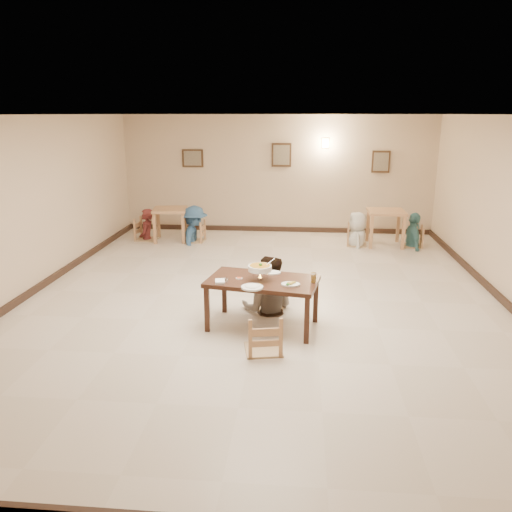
# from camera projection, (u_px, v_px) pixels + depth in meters

# --- Properties ---
(floor) EXTENTS (10.00, 10.00, 0.00)m
(floor) POSITION_uv_depth(u_px,v_px,m) (262.00, 297.00, 8.50)
(floor) COLOR beige
(floor) RESTS_ON ground
(ceiling) EXTENTS (10.00, 10.00, 0.00)m
(ceiling) POSITION_uv_depth(u_px,v_px,m) (263.00, 115.00, 7.67)
(ceiling) COLOR white
(ceiling) RESTS_ON wall_back
(wall_back) EXTENTS (10.00, 0.00, 10.00)m
(wall_back) POSITION_uv_depth(u_px,v_px,m) (277.00, 174.00, 12.87)
(wall_back) COLOR beige
(wall_back) RESTS_ON floor
(wall_front) EXTENTS (10.00, 0.00, 10.00)m
(wall_front) POSITION_uv_depth(u_px,v_px,m) (205.00, 352.00, 3.30)
(wall_front) COLOR beige
(wall_front) RESTS_ON floor
(wall_left) EXTENTS (0.00, 10.00, 10.00)m
(wall_left) POSITION_uv_depth(u_px,v_px,m) (27.00, 207.00, 8.43)
(wall_left) COLOR beige
(wall_left) RESTS_ON floor
(baseboard_back) EXTENTS (8.00, 0.06, 0.12)m
(baseboard_back) POSITION_uv_depth(u_px,v_px,m) (277.00, 229.00, 13.24)
(baseboard_back) COLOR #301F17
(baseboard_back) RESTS_ON floor
(baseboard_left) EXTENTS (0.06, 10.00, 0.12)m
(baseboard_left) POSITION_uv_depth(u_px,v_px,m) (39.00, 287.00, 8.82)
(baseboard_left) COLOR #301F17
(baseboard_left) RESTS_ON floor
(baseboard_right) EXTENTS (0.06, 10.00, 0.12)m
(baseboard_right) POSITION_uv_depth(u_px,v_px,m) (504.00, 302.00, 8.14)
(baseboard_right) COLOR #301F17
(baseboard_right) RESTS_ON floor
(picture_a) EXTENTS (0.55, 0.04, 0.45)m
(picture_a) POSITION_uv_depth(u_px,v_px,m) (193.00, 158.00, 12.91)
(picture_a) COLOR #3B2617
(picture_a) RESTS_ON wall_back
(picture_b) EXTENTS (0.50, 0.04, 0.60)m
(picture_b) POSITION_uv_depth(u_px,v_px,m) (281.00, 155.00, 12.68)
(picture_b) COLOR #3B2617
(picture_b) RESTS_ON wall_back
(picture_c) EXTENTS (0.45, 0.04, 0.55)m
(picture_c) POSITION_uv_depth(u_px,v_px,m) (381.00, 162.00, 12.51)
(picture_c) COLOR #3B2617
(picture_c) RESTS_ON wall_back
(wall_sconce) EXTENTS (0.16, 0.05, 0.22)m
(wall_sconce) POSITION_uv_depth(u_px,v_px,m) (325.00, 143.00, 12.51)
(wall_sconce) COLOR #FFD88C
(wall_sconce) RESTS_ON wall_back
(main_table) EXTENTS (1.69, 1.14, 0.73)m
(main_table) POSITION_uv_depth(u_px,v_px,m) (263.00, 285.00, 7.16)
(main_table) COLOR #3B1E13
(main_table) RESTS_ON floor
(chair_far) EXTENTS (0.46, 0.46, 0.98)m
(chair_far) POSITION_uv_depth(u_px,v_px,m) (270.00, 279.00, 7.93)
(chair_far) COLOR tan
(chair_far) RESTS_ON floor
(chair_near) EXTENTS (0.47, 0.47, 1.01)m
(chair_near) POSITION_uv_depth(u_px,v_px,m) (264.00, 315.00, 6.45)
(chair_near) COLOR tan
(chair_near) RESTS_ON floor
(main_diner) EXTENTS (0.90, 0.72, 1.78)m
(main_diner) POSITION_uv_depth(u_px,v_px,m) (268.00, 256.00, 7.71)
(main_diner) COLOR gray
(main_diner) RESTS_ON floor
(curry_warmer) EXTENTS (0.38, 0.34, 0.30)m
(curry_warmer) POSITION_uv_depth(u_px,v_px,m) (260.00, 268.00, 7.06)
(curry_warmer) COLOR silver
(curry_warmer) RESTS_ON main_table
(rice_plate_far) EXTENTS (0.27, 0.27, 0.06)m
(rice_plate_far) POSITION_uv_depth(u_px,v_px,m) (272.00, 272.00, 7.41)
(rice_plate_far) COLOR white
(rice_plate_far) RESTS_ON main_table
(rice_plate_near) EXTENTS (0.30, 0.30, 0.07)m
(rice_plate_near) POSITION_uv_depth(u_px,v_px,m) (252.00, 287.00, 6.78)
(rice_plate_near) COLOR white
(rice_plate_near) RESTS_ON main_table
(fried_plate) EXTENTS (0.26, 0.26, 0.06)m
(fried_plate) POSITION_uv_depth(u_px,v_px,m) (291.00, 284.00, 6.89)
(fried_plate) COLOR white
(fried_plate) RESTS_ON main_table
(chili_dish) EXTENTS (0.10, 0.10, 0.02)m
(chili_dish) POSITION_uv_depth(u_px,v_px,m) (239.00, 278.00, 7.16)
(chili_dish) COLOR white
(chili_dish) RESTS_ON main_table
(napkin_cutlery) EXTENTS (0.18, 0.28, 0.03)m
(napkin_cutlery) POSITION_uv_depth(u_px,v_px,m) (220.00, 281.00, 7.01)
(napkin_cutlery) COLOR white
(napkin_cutlery) RESTS_ON main_table
(drink_glass) EXTENTS (0.07, 0.07, 0.15)m
(drink_glass) POSITION_uv_depth(u_px,v_px,m) (314.00, 278.00, 6.99)
(drink_glass) COLOR white
(drink_glass) RESTS_ON main_table
(bg_table_left) EXTENTS (0.91, 0.91, 0.80)m
(bg_table_left) POSITION_uv_depth(u_px,v_px,m) (170.00, 214.00, 12.14)
(bg_table_left) COLOR tan
(bg_table_left) RESTS_ON floor
(bg_table_right) EXTENTS (0.85, 0.85, 0.84)m
(bg_table_right) POSITION_uv_depth(u_px,v_px,m) (386.00, 216.00, 11.67)
(bg_table_right) COLOR tan
(bg_table_right) RESTS_ON floor
(bg_chair_ll) EXTENTS (0.49, 0.49, 1.04)m
(bg_chair_ll) POSITION_uv_depth(u_px,v_px,m) (146.00, 219.00, 12.23)
(bg_chair_ll) COLOR tan
(bg_chair_ll) RESTS_ON floor
(bg_chair_lr) EXTENTS (0.46, 0.46, 0.98)m
(bg_chair_lr) POSITION_uv_depth(u_px,v_px,m) (194.00, 222.00, 12.07)
(bg_chair_lr) COLOR tan
(bg_chair_lr) RESTS_ON floor
(bg_chair_rl) EXTENTS (0.46, 0.46, 0.97)m
(bg_chair_rl) POSITION_uv_depth(u_px,v_px,m) (358.00, 225.00, 11.73)
(bg_chair_rl) COLOR tan
(bg_chair_rl) RESTS_ON floor
(bg_chair_rr) EXTENTS (0.43, 0.43, 0.92)m
(bg_chair_rr) POSITION_uv_depth(u_px,v_px,m) (414.00, 227.00, 11.62)
(bg_chair_rr) COLOR tan
(bg_chair_rr) RESTS_ON floor
(bg_diner_a) EXTENTS (0.41, 0.59, 1.55)m
(bg_diner_a) POSITION_uv_depth(u_px,v_px,m) (145.00, 209.00, 12.16)
(bg_diner_a) COLOR maroon
(bg_diner_a) RESTS_ON floor
(bg_diner_b) EXTENTS (0.69, 1.16, 1.76)m
(bg_diner_b) POSITION_uv_depth(u_px,v_px,m) (194.00, 206.00, 11.96)
(bg_diner_b) COLOR #335C87
(bg_diner_b) RESTS_ON floor
(bg_diner_c) EXTENTS (0.51, 0.78, 1.60)m
(bg_diner_c) POSITION_uv_depth(u_px,v_px,m) (358.00, 212.00, 11.64)
(bg_diner_c) COLOR silver
(bg_diner_c) RESTS_ON floor
(bg_diner_d) EXTENTS (0.44, 0.96, 1.62)m
(bg_diner_d) POSITION_uv_depth(u_px,v_px,m) (415.00, 213.00, 11.52)
(bg_diner_d) COLOR teal
(bg_diner_d) RESTS_ON floor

